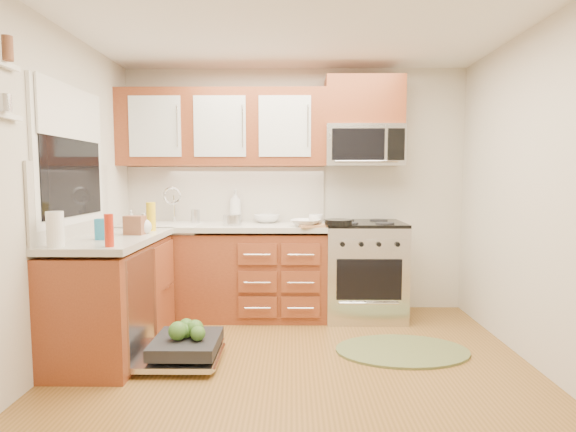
{
  "coord_description": "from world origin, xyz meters",
  "views": [
    {
      "loc": [
        -0.03,
        -2.96,
        1.39
      ],
      "look_at": [
        -0.06,
        0.85,
        1.06
      ],
      "focal_mm": 28.0,
      "sensor_mm": 36.0,
      "label": 1
    }
  ],
  "objects_px": {
    "dishwasher": "(181,349)",
    "bowl_a": "(306,223)",
    "rug": "(402,351)",
    "cutting_board": "(314,226)",
    "microwave": "(363,146)",
    "range": "(364,270)",
    "upper_cabinets": "(223,128)",
    "paper_towel_roll": "(55,229)",
    "cup": "(316,220)",
    "skillet": "(338,222)",
    "bowl_b": "(267,219)",
    "stock_pot": "(232,220)",
    "sink": "(169,237)"
  },
  "relations": [
    {
      "from": "dishwasher",
      "to": "bowl_a",
      "type": "xyz_separation_m",
      "value": [
        0.96,
        0.95,
        0.86
      ]
    },
    {
      "from": "rug",
      "to": "cutting_board",
      "type": "height_order",
      "value": "cutting_board"
    },
    {
      "from": "microwave",
      "to": "range",
      "type": "bearing_deg",
      "value": -90.0
    },
    {
      "from": "upper_cabinets",
      "to": "bowl_a",
      "type": "relative_size",
      "value": 7.5
    },
    {
      "from": "range",
      "to": "microwave",
      "type": "height_order",
      "value": "microwave"
    },
    {
      "from": "rug",
      "to": "paper_towel_roll",
      "type": "distance_m",
      "value": 2.71
    },
    {
      "from": "cutting_board",
      "to": "cup",
      "type": "height_order",
      "value": "cup"
    },
    {
      "from": "range",
      "to": "dishwasher",
      "type": "height_order",
      "value": "range"
    },
    {
      "from": "skillet",
      "to": "cup",
      "type": "xyz_separation_m",
      "value": [
        -0.2,
        0.16,
        0.01
      ]
    },
    {
      "from": "microwave",
      "to": "bowl_b",
      "type": "height_order",
      "value": "microwave"
    },
    {
      "from": "bowl_a",
      "to": "stock_pot",
      "type": "bearing_deg",
      "value": 172.95
    },
    {
      "from": "skillet",
      "to": "bowl_b",
      "type": "xyz_separation_m",
      "value": [
        -0.69,
        0.42,
        -0.01
      ]
    },
    {
      "from": "cutting_board",
      "to": "bowl_b",
      "type": "height_order",
      "value": "bowl_b"
    },
    {
      "from": "range",
      "to": "paper_towel_roll",
      "type": "xyz_separation_m",
      "value": [
        -2.28,
        -1.45,
        0.57
      ]
    },
    {
      "from": "cutting_board",
      "to": "cup",
      "type": "relative_size",
      "value": 2.23
    },
    {
      "from": "sink",
      "to": "dishwasher",
      "type": "bearing_deg",
      "value": -70.8
    },
    {
      "from": "cup",
      "to": "rug",
      "type": "bearing_deg",
      "value": -51.8
    },
    {
      "from": "cup",
      "to": "bowl_a",
      "type": "bearing_deg",
      "value": -137.49
    },
    {
      "from": "range",
      "to": "upper_cabinets",
      "type": "bearing_deg",
      "value": 174.11
    },
    {
      "from": "cutting_board",
      "to": "paper_towel_roll",
      "type": "distance_m",
      "value": 2.17
    },
    {
      "from": "dishwasher",
      "to": "cutting_board",
      "type": "xyz_separation_m",
      "value": [
        1.04,
        0.92,
        0.84
      ]
    },
    {
      "from": "dishwasher",
      "to": "skillet",
      "type": "distance_m",
      "value": 1.77
    },
    {
      "from": "microwave",
      "to": "bowl_b",
      "type": "relative_size",
      "value": 2.9
    },
    {
      "from": "rug",
      "to": "cutting_board",
      "type": "bearing_deg",
      "value": 133.65
    },
    {
      "from": "range",
      "to": "bowl_b",
      "type": "relative_size",
      "value": 3.63
    },
    {
      "from": "rug",
      "to": "skillet",
      "type": "distance_m",
      "value": 1.25
    },
    {
      "from": "dishwasher",
      "to": "bowl_a",
      "type": "distance_m",
      "value": 1.6
    },
    {
      "from": "cutting_board",
      "to": "paper_towel_roll",
      "type": "height_order",
      "value": "paper_towel_roll"
    },
    {
      "from": "bowl_b",
      "to": "cup",
      "type": "xyz_separation_m",
      "value": [
        0.49,
        -0.26,
        0.01
      ]
    },
    {
      "from": "bowl_a",
      "to": "dishwasher",
      "type": "bearing_deg",
      "value": -135.23
    },
    {
      "from": "dishwasher",
      "to": "stock_pot",
      "type": "bearing_deg",
      "value": 76.22
    },
    {
      "from": "dishwasher",
      "to": "rug",
      "type": "distance_m",
      "value": 1.73
    },
    {
      "from": "dishwasher",
      "to": "stock_pot",
      "type": "distance_m",
      "value": 1.38
    },
    {
      "from": "rug",
      "to": "stock_pot",
      "type": "bearing_deg",
      "value": 150.63
    },
    {
      "from": "microwave",
      "to": "bowl_a",
      "type": "xyz_separation_m",
      "value": [
        -0.58,
        -0.3,
        -0.74
      ]
    },
    {
      "from": "cutting_board",
      "to": "sink",
      "type": "bearing_deg",
      "value": 172.04
    },
    {
      "from": "paper_towel_roll",
      "to": "bowl_b",
      "type": "height_order",
      "value": "paper_towel_roll"
    },
    {
      "from": "bowl_a",
      "to": "microwave",
      "type": "bearing_deg",
      "value": 27.26
    },
    {
      "from": "upper_cabinets",
      "to": "rug",
      "type": "bearing_deg",
      "value": -33.88
    },
    {
      "from": "microwave",
      "to": "cup",
      "type": "height_order",
      "value": "microwave"
    },
    {
      "from": "dishwasher",
      "to": "cutting_board",
      "type": "bearing_deg",
      "value": 41.5
    },
    {
      "from": "cutting_board",
      "to": "bowl_a",
      "type": "relative_size",
      "value": 1.11
    },
    {
      "from": "stock_pot",
      "to": "dishwasher",
      "type": "bearing_deg",
      "value": -103.78
    },
    {
      "from": "sink",
      "to": "paper_towel_roll",
      "type": "distance_m",
      "value": 1.5
    },
    {
      "from": "paper_towel_roll",
      "to": "stock_pot",
      "type": "bearing_deg",
      "value": 53.77
    },
    {
      "from": "paper_towel_roll",
      "to": "bowl_b",
      "type": "xyz_separation_m",
      "value": [
        1.31,
        1.62,
        -0.08
      ]
    },
    {
      "from": "dishwasher",
      "to": "bowl_a",
      "type": "height_order",
      "value": "bowl_a"
    },
    {
      "from": "bowl_a",
      "to": "rug",
      "type": "bearing_deg",
      "value": -44.23
    },
    {
      "from": "bowl_a",
      "to": "bowl_b",
      "type": "relative_size",
      "value": 1.04
    },
    {
      "from": "microwave",
      "to": "skillet",
      "type": "distance_m",
      "value": 0.86
    }
  ]
}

